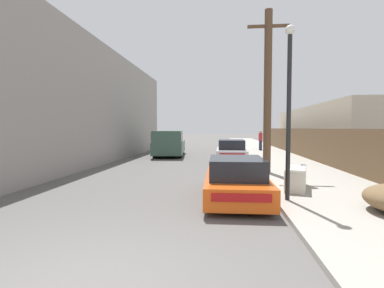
# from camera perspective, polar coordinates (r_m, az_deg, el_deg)

# --- Properties ---
(sidewalk_curb) EXTENTS (4.20, 63.00, 0.12)m
(sidewalk_curb) POSITION_cam_1_polar(r_m,az_deg,el_deg) (27.28, 13.20, -1.27)
(sidewalk_curb) COLOR #9E998E
(sidewalk_curb) RESTS_ON ground
(discarded_fridge) EXTENTS (1.04, 1.80, 0.73)m
(discarded_fridge) POSITION_cam_1_polar(r_m,az_deg,el_deg) (10.23, 19.17, -6.11)
(discarded_fridge) COLOR silver
(discarded_fridge) RESTS_ON sidewalk_curb
(parked_sports_car_red) EXTENTS (1.78, 4.47, 1.23)m
(parked_sports_car_red) POSITION_cam_1_polar(r_m,az_deg,el_deg) (8.92, 8.32, -6.71)
(parked_sports_car_red) COLOR #E05114
(parked_sports_car_red) RESTS_ON ground
(car_parked_mid) EXTENTS (1.74, 4.07, 1.39)m
(car_parked_mid) POSITION_cam_1_polar(r_m,az_deg,el_deg) (17.98, 7.51, -1.52)
(car_parked_mid) COLOR silver
(car_parked_mid) RESTS_ON ground
(pickup_truck) EXTENTS (2.53, 5.68, 1.88)m
(pickup_truck) POSITION_cam_1_polar(r_m,az_deg,el_deg) (21.98, -4.41, 0.08)
(pickup_truck) COLOR #385647
(pickup_truck) RESTS_ON ground
(utility_pole) EXTENTS (1.80, 0.34, 7.05)m
(utility_pole) POSITION_cam_1_polar(r_m,az_deg,el_deg) (13.65, 14.22, 9.95)
(utility_pole) COLOR brown
(utility_pole) RESTS_ON sidewalk_curb
(street_lamp) EXTENTS (0.26, 0.26, 4.67)m
(street_lamp) POSITION_cam_1_polar(r_m,az_deg,el_deg) (8.49, 17.98, 8.06)
(street_lamp) COLOR #232326
(street_lamp) RESTS_ON sidewalk_curb
(wooden_fence) EXTENTS (0.08, 33.50, 1.92)m
(wooden_fence) POSITION_cam_1_polar(r_m,az_deg,el_deg) (19.07, 22.50, -0.16)
(wooden_fence) COLOR brown
(wooden_fence) RESTS_ON sidewalk_curb
(building_left_block) EXTENTS (7.00, 25.41, 6.88)m
(building_left_block) POSITION_cam_1_polar(r_m,az_deg,el_deg) (20.40, -24.33, 6.62)
(building_left_block) COLOR gray
(building_left_block) RESTS_ON ground
(building_right_house) EXTENTS (6.00, 20.23, 3.83)m
(building_right_house) POSITION_cam_1_polar(r_m,az_deg,el_deg) (28.56, 25.89, 2.42)
(building_right_house) COLOR beige
(building_right_house) RESTS_ON ground
(pedestrian) EXTENTS (0.34, 0.34, 1.78)m
(pedestrian) POSITION_cam_1_polar(r_m,az_deg,el_deg) (27.09, 12.92, 0.79)
(pedestrian) COLOR #282D42
(pedestrian) RESTS_ON sidewalk_curb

